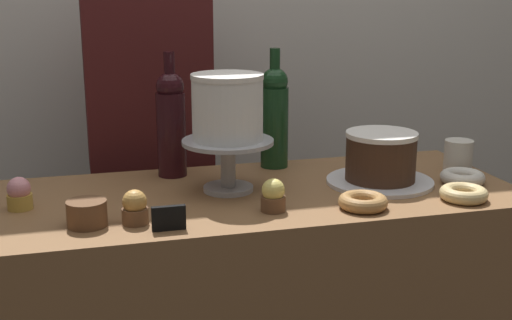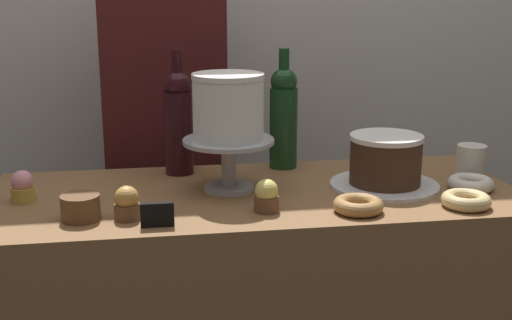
{
  "view_description": "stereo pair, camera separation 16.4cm",
  "coord_description": "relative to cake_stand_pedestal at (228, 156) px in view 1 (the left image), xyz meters",
  "views": [
    {
      "loc": [
        -0.41,
        -1.54,
        1.4
      ],
      "look_at": [
        0.0,
        0.0,
        0.98
      ],
      "focal_mm": 47.95,
      "sensor_mm": 36.0,
      "label": 1
    },
    {
      "loc": [
        -0.25,
        -1.57,
        1.4
      ],
      "look_at": [
        0.0,
        0.0,
        0.98
      ],
      "focal_mm": 47.95,
      "sensor_mm": 36.0,
      "label": 2
    }
  ],
  "objects": [
    {
      "name": "donut_maple",
      "position": [
        0.26,
        -0.21,
        -0.07
      ],
      "size": [
        0.11,
        0.11,
        0.03
      ],
      "color": "#B27F47",
      "rests_on": "display_counter"
    },
    {
      "name": "cupcake_strawberry",
      "position": [
        -0.48,
        -0.01,
        -0.05
      ],
      "size": [
        0.06,
        0.06,
        0.07
      ],
      "color": "gold",
      "rests_on": "display_counter"
    },
    {
      "name": "price_sign_chalkboard",
      "position": [
        -0.18,
        -0.24,
        -0.06
      ],
      "size": [
        0.07,
        0.01,
        0.05
      ],
      "color": "black",
      "rests_on": "display_counter"
    },
    {
      "name": "donut_sugar",
      "position": [
        0.59,
        -0.09,
        -0.07
      ],
      "size": [
        0.11,
        0.11,
        0.03
      ],
      "color": "silver",
      "rests_on": "display_counter"
    },
    {
      "name": "white_layer_cake",
      "position": [
        -0.0,
        -0.0,
        0.12
      ],
      "size": [
        0.17,
        0.17,
        0.16
      ],
      "color": "white",
      "rests_on": "cake_stand_pedestal"
    },
    {
      "name": "wine_bottle_green",
      "position": [
        0.17,
        0.19,
        0.06
      ],
      "size": [
        0.08,
        0.08,
        0.33
      ],
      "color": "#193D1E",
      "rests_on": "display_counter"
    },
    {
      "name": "coffee_cup_ceramic",
      "position": [
        0.64,
        0.02,
        -0.04
      ],
      "size": [
        0.08,
        0.08,
        0.08
      ],
      "color": "silver",
      "rests_on": "display_counter"
    },
    {
      "name": "cupcake_lemon",
      "position": [
        0.06,
        -0.17,
        -0.05
      ],
      "size": [
        0.06,
        0.06,
        0.07
      ],
      "color": "brown",
      "rests_on": "display_counter"
    },
    {
      "name": "back_wall",
      "position": [
        0.06,
        0.82,
        0.31
      ],
      "size": [
        6.0,
        0.05,
        2.6
      ],
      "color": "silver",
      "rests_on": "ground_plane"
    },
    {
      "name": "cupcake_caramel",
      "position": [
        -0.24,
        -0.18,
        -0.05
      ],
      "size": [
        0.06,
        0.06,
        0.07
      ],
      "color": "brown",
      "rests_on": "display_counter"
    },
    {
      "name": "cake_stand_pedestal",
      "position": [
        0.0,
        0.0,
        0.0
      ],
      "size": [
        0.22,
        0.22,
        0.13
      ],
      "color": "#B2B2B7",
      "rests_on": "display_counter"
    },
    {
      "name": "cookie_stack",
      "position": [
        -0.34,
        -0.17,
        -0.06
      ],
      "size": [
        0.08,
        0.08,
        0.05
      ],
      "color": "brown",
      "rests_on": "display_counter"
    },
    {
      "name": "chocolate_round_cake",
      "position": [
        0.39,
        -0.04,
        -0.02
      ],
      "size": [
        0.18,
        0.18,
        0.12
      ],
      "color": "#3D2619",
      "rests_on": "silver_serving_platter"
    },
    {
      "name": "wine_bottle_dark_red",
      "position": [
        -0.11,
        0.17,
        0.06
      ],
      "size": [
        0.08,
        0.08,
        0.33
      ],
      "color": "black",
      "rests_on": "display_counter"
    },
    {
      "name": "donut_glazed",
      "position": [
        0.52,
        -0.22,
        -0.07
      ],
      "size": [
        0.11,
        0.11,
        0.03
      ],
      "color": "#E0C17F",
      "rests_on": "display_counter"
    },
    {
      "name": "barista_figure",
      "position": [
        -0.14,
        0.47,
        -0.15
      ],
      "size": [
        0.36,
        0.22,
        1.6
      ],
      "color": "black",
      "rests_on": "ground_plane"
    },
    {
      "name": "silver_serving_platter",
      "position": [
        0.39,
        -0.04,
        -0.08
      ],
      "size": [
        0.27,
        0.27,
        0.01
      ],
      "color": "white",
      "rests_on": "display_counter"
    }
  ]
}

